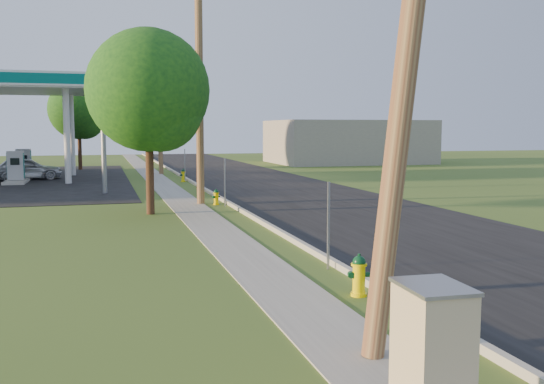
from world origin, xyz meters
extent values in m
plane|color=#3E5B21|center=(0.00, 0.00, 0.00)|extent=(140.00, 140.00, 0.00)
cube|color=black|center=(4.50, 10.00, 0.01)|extent=(8.00, 120.00, 0.02)
cube|color=#AAA79B|center=(0.50, 10.00, 0.07)|extent=(0.15, 120.00, 0.15)
cube|color=gray|center=(-1.25, 10.00, 0.01)|extent=(1.50, 120.00, 0.03)
cylinder|color=brown|center=(-0.60, -1.00, 4.75)|extent=(1.31, 0.32, 9.48)
cylinder|color=brown|center=(-0.60, 17.00, 4.90)|extent=(0.32, 0.32, 9.80)
cylinder|color=brown|center=(-0.60, 35.00, 4.75)|extent=(0.49, 0.32, 9.50)
cube|color=brown|center=(-0.60, 35.00, 8.50)|extent=(1.40, 0.10, 0.12)
cube|color=gray|center=(0.25, 4.20, 1.00)|extent=(0.05, 0.04, 2.00)
cube|color=gray|center=(0.25, 16.00, 1.00)|extent=(0.05, 0.04, 2.00)
cube|color=gray|center=(0.25, 28.20, 1.00)|extent=(0.05, 0.04, 2.00)
cylinder|color=silver|center=(-6.50, 28.70, 2.75)|extent=(0.36, 0.36, 5.50)
cylinder|color=silver|center=(-6.50, 35.30, 2.75)|extent=(0.36, 0.36, 5.50)
cube|color=#AAA79B|center=(-9.50, 30.00, 0.09)|extent=(1.20, 3.20, 0.18)
cube|color=#9EA0A3|center=(-9.50, 30.00, 1.05)|extent=(0.90, 0.50, 1.70)
cube|color=#00625D|center=(-9.50, 30.00, 1.05)|extent=(0.94, 0.40, 1.50)
cube|color=black|center=(-9.50, 29.73, 1.30)|extent=(0.50, 0.02, 0.40)
cube|color=#AAA79B|center=(-9.50, 34.00, 0.09)|extent=(1.20, 3.20, 0.18)
cube|color=#9EA0A3|center=(-9.50, 34.00, 1.05)|extent=(0.90, 0.50, 1.70)
cube|color=#00625D|center=(-9.50, 34.00, 1.05)|extent=(0.94, 0.40, 1.50)
cube|color=black|center=(-9.50, 33.73, 1.30)|extent=(0.50, 0.02, 0.40)
cylinder|color=gray|center=(-4.50, 22.50, 2.50)|extent=(0.24, 0.24, 5.00)
cube|color=silver|center=(-4.50, 22.50, 5.80)|extent=(0.30, 2.00, 2.00)
cube|color=#00625D|center=(-4.50, 22.50, 6.60)|extent=(0.34, 2.04, 0.50)
cube|color=gray|center=(18.00, 45.00, 2.00)|extent=(14.00, 10.00, 4.00)
cylinder|color=#342114|center=(-2.91, 14.48, 1.78)|extent=(0.30, 0.30, 3.55)
sphere|color=#164316|center=(-2.91, 14.48, 4.62)|extent=(4.54, 4.54, 4.54)
sphere|color=#164316|center=(-2.51, 14.18, 3.91)|extent=(3.12, 3.12, 3.12)
cylinder|color=#342114|center=(-6.20, 41.42, 1.82)|extent=(0.30, 0.30, 3.64)
sphere|color=#164316|center=(-6.20, 41.42, 4.73)|extent=(4.66, 4.66, 4.66)
sphere|color=#164316|center=(-5.80, 41.12, 4.00)|extent=(3.20, 3.20, 3.20)
cylinder|color=#F8DC00|center=(0.01, 1.96, 0.03)|extent=(0.31, 0.31, 0.07)
cylinder|color=#F8DC00|center=(0.01, 1.96, 0.33)|extent=(0.24, 0.24, 0.66)
cylinder|color=#F8DC00|center=(0.01, 1.96, 0.61)|extent=(0.31, 0.31, 0.04)
sphere|color=#09371A|center=(0.01, 1.96, 0.66)|extent=(0.25, 0.25, 0.25)
cylinder|color=#09371A|center=(0.01, 1.96, 0.79)|extent=(0.05, 0.05, 0.07)
cylinder|color=#09371A|center=(-0.03, 1.81, 0.42)|extent=(0.15, 0.16, 0.12)
cylinder|color=#09371A|center=(-0.14, 1.99, 0.42)|extent=(0.13, 0.12, 0.10)
cylinder|color=#09371A|center=(0.16, 1.92, 0.42)|extent=(0.13, 0.12, 0.10)
cylinder|color=#EBC500|center=(-0.01, 16.57, 0.03)|extent=(0.25, 0.25, 0.05)
cylinder|color=#EBC500|center=(-0.01, 16.57, 0.27)|extent=(0.20, 0.20, 0.54)
cylinder|color=#EBC500|center=(-0.01, 16.57, 0.51)|extent=(0.25, 0.25, 0.04)
sphere|color=#083B1B|center=(-0.01, 16.57, 0.54)|extent=(0.21, 0.21, 0.21)
cylinder|color=#083B1B|center=(-0.01, 16.57, 0.65)|extent=(0.05, 0.05, 0.05)
cylinder|color=#083B1B|center=(0.02, 16.45, 0.34)|extent=(0.13, 0.13, 0.10)
cylinder|color=#083B1B|center=(-0.13, 16.54, 0.34)|extent=(0.11, 0.10, 0.08)
cylinder|color=#083B1B|center=(0.11, 16.61, 0.34)|extent=(0.11, 0.10, 0.08)
cylinder|color=yellow|center=(0.16, 28.30, 0.03)|extent=(0.30, 0.30, 0.06)
cylinder|color=yellow|center=(0.16, 28.30, 0.32)|extent=(0.24, 0.24, 0.64)
cylinder|color=yellow|center=(0.16, 28.30, 0.60)|extent=(0.30, 0.30, 0.04)
sphere|color=#0C321C|center=(0.16, 28.30, 0.64)|extent=(0.25, 0.25, 0.25)
cylinder|color=#0C321C|center=(0.16, 28.30, 0.77)|extent=(0.05, 0.05, 0.06)
cylinder|color=#0C321C|center=(0.22, 28.16, 0.41)|extent=(0.16, 0.16, 0.12)
cylinder|color=#0C321C|center=(0.02, 28.24, 0.41)|extent=(0.14, 0.13, 0.10)
cylinder|color=#0C321C|center=(0.30, 28.35, 0.41)|extent=(0.14, 0.13, 0.10)
cube|color=tan|center=(-1.24, -2.79, 0.73)|extent=(0.66, 0.86, 1.46)
cube|color=gray|center=(-1.24, -2.79, 1.48)|extent=(0.70, 0.90, 0.04)
imported|color=silver|center=(-9.19, 32.37, 0.72)|extent=(4.44, 2.31, 1.44)
camera|label=1|loc=(-4.68, -8.48, 3.18)|focal=40.00mm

